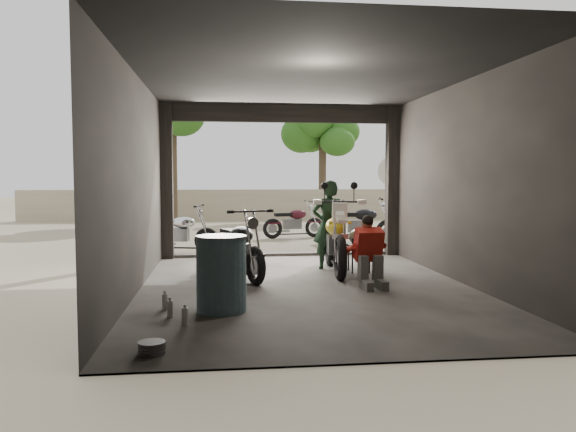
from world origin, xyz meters
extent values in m
plane|color=#7A6D56|center=(0.00, 0.00, 0.00)|extent=(80.00, 80.00, 0.00)
cube|color=#2D2B28|center=(0.00, 0.00, 0.01)|extent=(5.00, 7.00, 0.02)
plane|color=black|center=(0.00, 0.00, 3.20)|extent=(7.00, 7.00, 0.00)
cube|color=black|center=(0.00, -3.50, 1.60)|extent=(5.00, 0.02, 3.20)
cube|color=black|center=(-2.50, 0.00, 1.60)|extent=(0.02, 7.00, 3.20)
cube|color=black|center=(2.50, 0.00, 1.60)|extent=(0.02, 7.00, 3.20)
cube|color=black|center=(-2.38, 3.38, 1.60)|extent=(0.24, 0.24, 3.20)
cube|color=black|center=(2.38, 3.38, 1.60)|extent=(0.24, 0.24, 3.20)
cube|color=black|center=(0.00, 3.42, 3.02)|extent=(5.00, 0.16, 0.36)
cube|color=#2D2B28|center=(0.00, 3.50, 0.04)|extent=(5.00, 0.25, 0.08)
cube|color=gray|center=(0.00, 14.00, 0.60)|extent=(18.00, 0.30, 1.20)
cylinder|color=#382B1E|center=(-3.00, 12.50, 1.79)|extent=(0.30, 0.30, 3.58)
ellipsoid|color=#1E4C14|center=(-3.00, 12.50, 4.03)|extent=(2.20, 2.20, 3.14)
cylinder|color=#382B1E|center=(2.80, 14.00, 1.60)|extent=(0.30, 0.30, 3.20)
ellipsoid|color=#1E4C14|center=(2.80, 14.00, 3.60)|extent=(2.20, 2.20, 2.80)
imported|color=black|center=(0.67, 1.68, 0.82)|extent=(0.63, 0.44, 1.64)
cube|color=black|center=(1.13, 1.28, 0.49)|extent=(0.36, 0.36, 0.04)
cylinder|color=black|center=(0.98, 1.12, 0.24)|extent=(0.03, 0.03, 0.49)
cylinder|color=black|center=(1.29, 1.12, 0.24)|extent=(0.03, 0.03, 0.49)
cylinder|color=black|center=(0.98, 1.43, 0.24)|extent=(0.03, 0.03, 0.49)
cylinder|color=black|center=(1.29, 1.43, 0.24)|extent=(0.03, 0.03, 0.49)
ellipsoid|color=white|center=(1.10, 1.27, 0.64)|extent=(0.33, 0.34, 0.27)
cylinder|color=#3C5C66|center=(-1.29, -1.37, 0.48)|extent=(0.77, 0.77, 0.96)
cylinder|color=black|center=(2.88, 4.97, 1.01)|extent=(0.08, 0.08, 2.02)
cylinder|color=silver|center=(2.88, 4.95, 1.84)|extent=(0.73, 0.03, 0.73)
camera|label=1|loc=(-1.29, -8.35, 1.70)|focal=35.00mm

